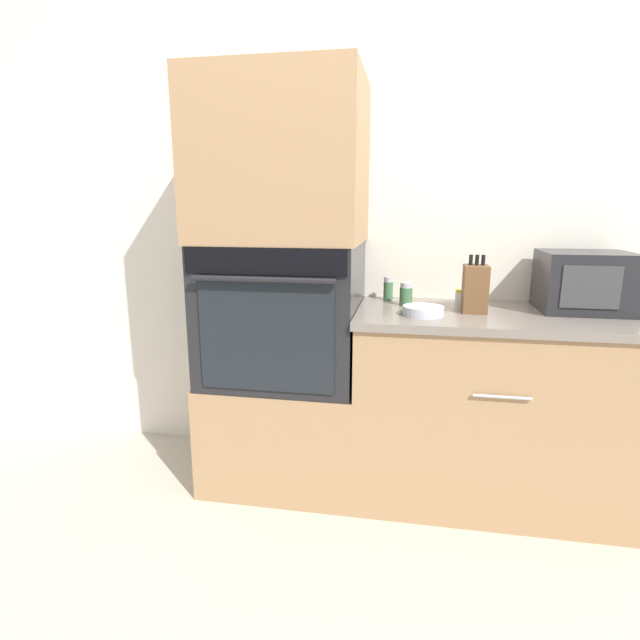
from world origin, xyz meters
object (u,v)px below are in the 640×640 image
object	(u,v)px
knife_block	(475,288)
microwave	(584,282)
condiment_jar_near	(406,294)
condiment_jar_mid	(388,289)
condiment_jar_far	(461,297)
bowl	(423,311)
wall_oven	(283,311)

from	to	relation	value
knife_block	microwave	bearing A→B (deg)	13.26
microwave	condiment_jar_near	distance (m)	0.77
condiment_jar_mid	condiment_jar_far	size ratio (longest dim) A/B	1.64
condiment_jar_near	microwave	bearing A→B (deg)	1.04
bowl	microwave	bearing A→B (deg)	17.85
wall_oven	knife_block	size ratio (longest dim) A/B	2.82
knife_block	condiment_jar_near	world-z (taller)	knife_block
condiment_jar_mid	knife_block	bearing A→B (deg)	-29.65
wall_oven	knife_block	distance (m)	0.87
wall_oven	microwave	xyz separation A→B (m)	(1.33, 0.11, 0.16)
wall_oven	condiment_jar_mid	size ratio (longest dim) A/B	6.09
wall_oven	condiment_jar_far	size ratio (longest dim) A/B	10.02
condiment_jar_near	condiment_jar_far	world-z (taller)	condiment_jar_near
wall_oven	microwave	world-z (taller)	wall_oven
condiment_jar_far	knife_block	bearing A→B (deg)	-77.47
microwave	condiment_jar_mid	xyz separation A→B (m)	(-0.85, 0.11, -0.07)
wall_oven	knife_block	bearing A→B (deg)	-0.10
bowl	condiment_jar_far	distance (m)	0.34
microwave	bowl	distance (m)	0.73
bowl	wall_oven	bearing A→B (deg)	170.03
wall_oven	condiment_jar_mid	world-z (taller)	wall_oven
condiment_jar_near	condiment_jar_mid	bearing A→B (deg)	126.06
wall_oven	bowl	world-z (taller)	wall_oven
knife_block	condiment_jar_far	world-z (taller)	knife_block
bowl	condiment_jar_mid	bearing A→B (deg)	116.51
condiment_jar_mid	wall_oven	bearing A→B (deg)	-155.57
wall_oven	condiment_jar_mid	bearing A→B (deg)	24.43
knife_block	condiment_jar_mid	bearing A→B (deg)	150.35
knife_block	condiment_jar_mid	world-z (taller)	knife_block
knife_block	wall_oven	bearing A→B (deg)	179.90
microwave	knife_block	size ratio (longest dim) A/B	1.47
microwave	condiment_jar_far	distance (m)	0.52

